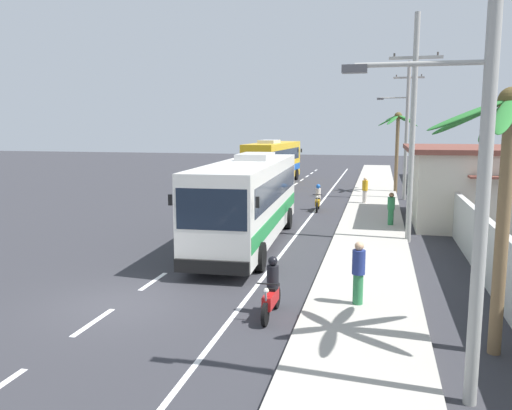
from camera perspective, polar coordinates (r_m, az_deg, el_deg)
name	(u,v)px	position (r m, az deg, el deg)	size (l,w,h in m)	color
ground_plane	(119,305)	(15.67, -14.70, -10.47)	(160.00, 160.00, 0.00)	#303035
sidewalk_kerb	(370,240)	(23.56, 12.30, -3.79)	(3.20, 90.00, 0.14)	#A8A399
lane_markings	(283,220)	(28.36, 2.96, -1.65)	(3.57, 71.00, 0.01)	white
boundary_wall	(451,208)	(27.55, 20.45, -0.33)	(0.24, 60.00, 2.05)	#B2B2AD
coach_bus_foreground	(249,198)	(22.43, -0.75, 0.77)	(3.36, 12.32, 3.83)	silver
coach_bus_far_lane	(273,161)	(46.04, 1.86, 4.83)	(3.42, 11.18, 3.88)	gold
motorcycle_beside_bus	(318,200)	(31.64, 6.76, 0.56)	(0.56, 1.96, 1.59)	black
motorcycle_trailing	(272,292)	(14.15, 1.71, -9.48)	(0.56, 1.96, 1.61)	black
pedestrian_near_kerb	(358,271)	(14.82, 11.11, -7.11)	(0.36, 0.36, 1.77)	#2D7A47
pedestrian_midwalk	(391,208)	(26.95, 14.51, -0.31)	(0.36, 0.36, 1.63)	#2D7A47
pedestrian_far_walk	(365,190)	(34.29, 11.79, 1.66)	(0.36, 0.36, 1.66)	beige
utility_pole_nearest	(479,161)	(9.77, 23.14, 4.39)	(3.53, 0.24, 8.26)	#9E9E99
utility_pole_mid	(413,127)	(23.47, 16.72, 8.20)	(2.18, 0.24, 9.71)	#9E9E99
utility_pole_far	(406,127)	(37.29, 16.01, 8.16)	(3.06, 0.24, 9.35)	#9E9E99
palm_nearest	(398,133)	(41.01, 15.17, 7.59)	(2.99, 3.01, 6.08)	brown
palm_second	(508,158)	(12.35, 25.78, 4.61)	(3.59, 3.54, 5.86)	brown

